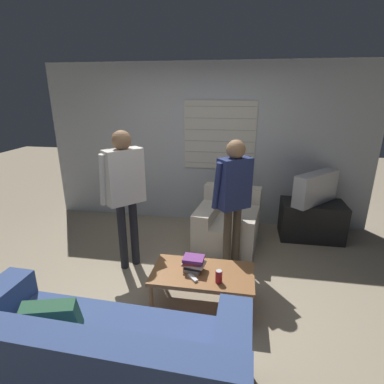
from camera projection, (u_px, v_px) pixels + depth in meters
The scene contains 12 objects.
ground_plane at pixel (180, 291), 3.34m from camera, with size 16.00×16.00×0.00m, color gray.
wall_back at pixel (205, 146), 4.82m from camera, with size 5.20×0.08×2.55m.
couch_blue at pixel (97, 364), 2.07m from camera, with size 2.08×0.90×0.84m.
armchair_beige at pixel (228, 224), 4.31m from camera, with size 0.94×0.97×0.79m.
coffee_table at pixel (203, 275), 3.01m from camera, with size 1.02×0.55×0.39m.
tv_stand at pixel (311, 220), 4.48m from camera, with size 0.90×0.51×0.56m.
tv at pixel (316, 188), 4.32m from camera, with size 0.72×0.75×0.45m.
person_left_standing at pixel (124, 183), 3.50m from camera, with size 0.51×0.82×1.71m.
person_right_standing at pixel (233, 190), 3.50m from camera, with size 0.48×0.76×1.61m.
book_stack at pixel (193, 263), 3.00m from camera, with size 0.24×0.19×0.15m.
soda_can at pixel (219, 277), 2.82m from camera, with size 0.07×0.07×0.13m.
spare_remote at pixel (193, 278), 2.89m from camera, with size 0.12×0.12×0.02m.
Camera 1 is at (0.59, -2.75, 2.12)m, focal length 28.00 mm.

